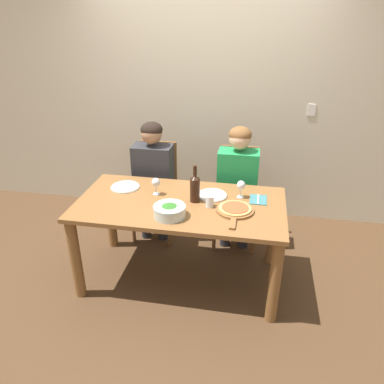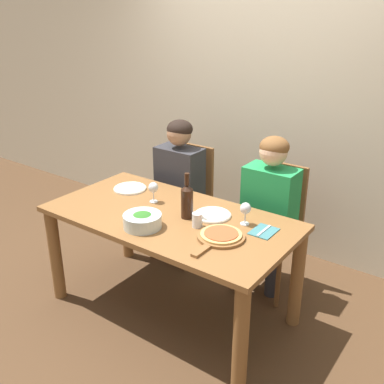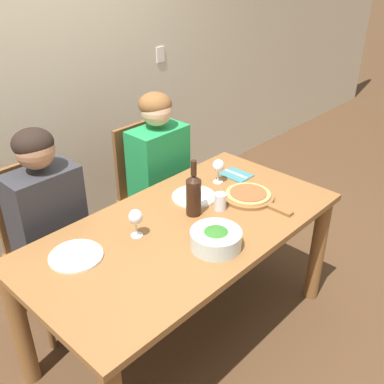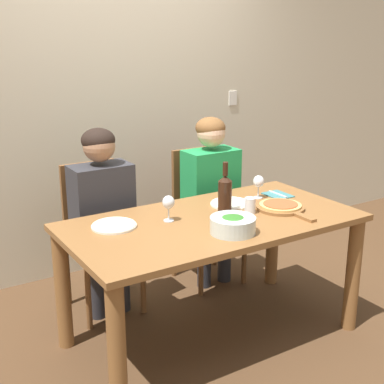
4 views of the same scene
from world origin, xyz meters
name	(u,v)px [view 1 (image 1 of 4)]	position (x,y,z in m)	size (l,w,h in m)	color
ground_plane	(181,277)	(0.00, 0.00, 0.00)	(40.00, 40.00, 0.00)	#4C331E
back_wall	(206,96)	(0.00, 1.35, 1.35)	(10.00, 0.06, 2.70)	beige
dining_table	(180,216)	(0.00, 0.00, 0.63)	(1.70, 0.88, 0.76)	brown
chair_left	(157,187)	(-0.41, 0.75, 0.52)	(0.42, 0.42, 0.98)	brown
chair_right	(237,193)	(0.42, 0.75, 0.52)	(0.42, 0.42, 0.98)	brown
person_woman	(153,171)	(-0.41, 0.63, 0.74)	(0.47, 0.51, 1.23)	#28282D
person_man	(238,177)	(0.42, 0.63, 0.74)	(0.47, 0.51, 1.23)	#28282D
wine_bottle	(195,187)	(0.11, 0.04, 0.89)	(0.08, 0.08, 0.31)	black
broccoli_bowl	(170,211)	(-0.03, -0.24, 0.81)	(0.25, 0.25, 0.10)	silver
dinner_plate_left	(125,187)	(-0.53, 0.18, 0.77)	(0.25, 0.25, 0.02)	silver
dinner_plate_right	(212,195)	(0.24, 0.16, 0.77)	(0.25, 0.25, 0.02)	silver
pizza_on_board	(235,210)	(0.45, -0.07, 0.78)	(0.29, 0.43, 0.04)	brown
wine_glass_left	(156,183)	(-0.23, 0.11, 0.87)	(0.07, 0.07, 0.15)	silver
wine_glass_right	(241,186)	(0.48, 0.18, 0.87)	(0.07, 0.07, 0.15)	silver
water_tumbler	(210,201)	(0.25, -0.03, 0.81)	(0.07, 0.07, 0.09)	silver
fork_on_napkin	(258,200)	(0.63, 0.16, 0.77)	(0.14, 0.18, 0.01)	#387075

